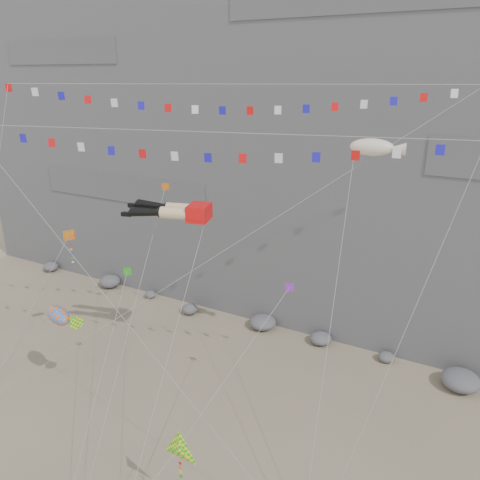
% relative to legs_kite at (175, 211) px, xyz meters
% --- Properties ---
extents(ground, '(120.00, 120.00, 0.00)m').
position_rel_legs_kite_xyz_m(ground, '(2.42, -6.76, -14.32)').
color(ground, gray).
rests_on(ground, ground).
extents(cliff, '(80.00, 28.00, 50.00)m').
position_rel_legs_kite_xyz_m(cliff, '(2.42, 25.24, 10.68)').
color(cliff, slate).
rests_on(cliff, ground).
extents(talus_boulders, '(60.00, 3.00, 1.20)m').
position_rel_legs_kite_xyz_m(talus_boulders, '(2.42, 10.24, -13.72)').
color(talus_boulders, slate).
rests_on(talus_boulders, ground).
extents(legs_kite, '(9.42, 15.33, 20.38)m').
position_rel_legs_kite_xyz_m(legs_kite, '(0.00, 0.00, 0.00)').
color(legs_kite, red).
rests_on(legs_kite, ground).
extents(flag_banner_upper, '(30.36, 19.06, 30.80)m').
position_rel_legs_kite_xyz_m(flag_banner_upper, '(4.27, 1.46, 8.81)').
color(flag_banner_upper, red).
rests_on(flag_banner_upper, ground).
extents(flag_banner_lower, '(30.52, 9.27, 23.77)m').
position_rel_legs_kite_xyz_m(flag_banner_lower, '(4.19, -3.86, 6.31)').
color(flag_banner_lower, red).
rests_on(flag_banner_lower, ground).
extents(harlequin_kite, '(4.11, 8.71, 14.54)m').
position_rel_legs_kite_xyz_m(harlequin_kite, '(-8.18, -2.88, -2.39)').
color(harlequin_kite, red).
rests_on(harlequin_kite, ground).
extents(fish_windsock, '(8.74, 4.95, 10.60)m').
position_rel_legs_kite_xyz_m(fish_windsock, '(-5.94, -6.64, -6.93)').
color(fish_windsock, '#F3560C').
rests_on(fish_windsock, ground).
extents(delta_kite, '(4.89, 4.23, 7.69)m').
position_rel_legs_kite_xyz_m(delta_kite, '(7.94, -11.42, -8.87)').
color(delta_kite, '#FFF50D').
rests_on(delta_kite, ground).
extents(blimp_windsock, '(3.94, 13.93, 23.39)m').
position_rel_legs_kite_xyz_m(blimp_windsock, '(13.02, 3.30, 5.07)').
color(blimp_windsock, beige).
rests_on(blimp_windsock, ground).
extents(small_kite_a, '(5.60, 16.54, 22.52)m').
position_rel_legs_kite_xyz_m(small_kite_a, '(-2.82, 2.48, 0.68)').
color(small_kite_a, orange).
rests_on(small_kite_a, ground).
extents(small_kite_b, '(5.38, 12.17, 16.58)m').
position_rel_legs_kite_xyz_m(small_kite_b, '(9.65, -1.61, -3.56)').
color(small_kite_b, purple).
rests_on(small_kite_b, ground).
extents(small_kite_c, '(2.62, 9.34, 14.12)m').
position_rel_legs_kite_xyz_m(small_kite_c, '(-0.98, -4.59, -3.49)').
color(small_kite_c, '#1F9617').
rests_on(small_kite_c, ground).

